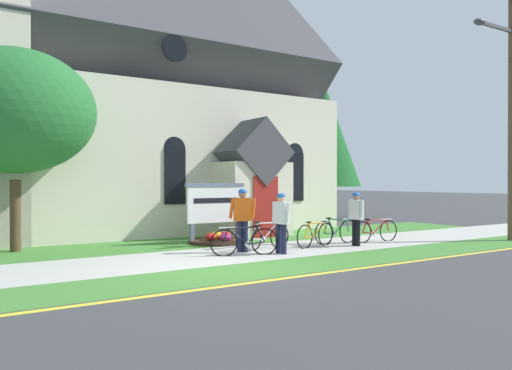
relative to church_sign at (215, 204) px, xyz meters
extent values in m
plane|color=#3D3D3F|center=(-2.07, -0.37, -1.20)|extent=(140.00, 140.00, 0.00)
cube|color=#B7B5AD|center=(-0.57, -2.50, -1.20)|extent=(32.00, 2.80, 0.01)
cube|color=#427F33|center=(-0.57, -4.81, -1.20)|extent=(32.00, 1.82, 0.01)
cube|color=#427F33|center=(-0.57, 0.39, -1.20)|extent=(24.00, 2.98, 0.01)
cube|color=yellow|center=(-0.57, -5.87, -1.20)|extent=(28.00, 0.16, 0.01)
cube|color=beige|center=(-0.57, 6.49, 1.45)|extent=(14.73, 9.22, 5.31)
cube|color=#424247|center=(-0.57, 6.49, 5.71)|extent=(15.23, 9.39, 9.39)
cube|color=beige|center=(2.08, 1.08, 0.10)|extent=(2.40, 1.60, 2.60)
cube|color=#424247|center=(2.08, 1.08, 1.75)|extent=(2.40, 1.80, 2.40)
cube|color=maroon|center=(2.08, 0.26, -0.15)|extent=(1.00, 0.06, 2.10)
cube|color=black|center=(-0.57, 1.85, 0.90)|extent=(0.76, 0.06, 1.90)
cone|color=black|center=(-0.57, 1.85, 1.85)|extent=(0.80, 0.06, 0.80)
cube|color=black|center=(4.59, 1.85, 0.90)|extent=(0.76, 0.06, 1.90)
cone|color=black|center=(4.59, 1.85, 1.85)|extent=(0.80, 0.06, 0.80)
cylinder|color=black|center=(-0.57, 1.85, 5.23)|extent=(0.90, 0.06, 0.90)
cube|color=slate|center=(-0.83, -0.03, -0.89)|extent=(0.12, 0.12, 0.63)
cube|color=slate|center=(0.83, 0.03, -0.89)|extent=(0.12, 0.12, 0.63)
cube|color=white|center=(0.00, 0.00, -0.01)|extent=(1.97, 0.14, 1.12)
cube|color=slate|center=(0.00, 0.00, 0.61)|extent=(2.09, 0.19, 0.12)
cube|color=black|center=(0.00, -0.04, 0.12)|extent=(1.57, 0.06, 0.16)
cylinder|color=#382319|center=(0.00, -0.21, -1.15)|extent=(1.85, 1.85, 0.10)
ellipsoid|color=red|center=(0.28, -0.15, -0.98)|extent=(0.36, 0.36, 0.24)
ellipsoid|color=gold|center=(0.07, 0.02, -0.98)|extent=(0.36, 0.36, 0.24)
ellipsoid|color=red|center=(-0.31, -0.30, -0.98)|extent=(0.36, 0.36, 0.24)
ellipsoid|color=#CC338C|center=(0.05, -0.55, -0.98)|extent=(0.36, 0.36, 0.24)
torus|color=black|center=(2.49, -2.32, -0.85)|extent=(0.75, 0.05, 0.75)
torus|color=black|center=(3.50, -2.30, -0.85)|extent=(0.75, 0.05, 0.75)
cylinder|color=#19723F|center=(3.15, -2.31, -0.69)|extent=(0.55, 0.05, 0.44)
cylinder|color=#19723F|center=(3.04, -2.31, -0.46)|extent=(0.75, 0.05, 0.09)
cylinder|color=#19723F|center=(2.78, -2.31, -0.67)|extent=(0.26, 0.04, 0.48)
cylinder|color=#19723F|center=(2.69, -2.31, -0.87)|extent=(0.41, 0.04, 0.09)
cylinder|color=#19723F|center=(2.58, -2.32, -0.64)|extent=(0.22, 0.04, 0.43)
cylinder|color=#19723F|center=(3.46, -2.30, -0.67)|extent=(0.12, 0.04, 0.37)
ellipsoid|color=black|center=(2.67, -2.32, -0.40)|extent=(0.24, 0.08, 0.05)
cylinder|color=silver|center=(3.42, -2.30, -0.47)|extent=(0.44, 0.04, 0.03)
cylinder|color=silver|center=(2.89, -2.31, -0.90)|extent=(0.18, 0.02, 0.18)
torus|color=black|center=(1.46, -2.68, -0.87)|extent=(0.70, 0.19, 0.71)
torus|color=black|center=(2.43, -2.46, -0.87)|extent=(0.70, 0.19, 0.71)
cylinder|color=orange|center=(2.10, -2.53, -0.72)|extent=(0.53, 0.15, 0.42)
cylinder|color=orange|center=(1.99, -2.55, -0.51)|extent=(0.73, 0.20, 0.08)
cylinder|color=orange|center=(1.74, -2.61, -0.70)|extent=(0.25, 0.09, 0.45)
cylinder|color=orange|center=(1.65, -2.63, -0.89)|extent=(0.40, 0.12, 0.09)
cylinder|color=orange|center=(1.55, -2.66, -0.68)|extent=(0.21, 0.08, 0.40)
cylinder|color=orange|center=(2.39, -2.46, -0.70)|extent=(0.12, 0.06, 0.35)
ellipsoid|color=black|center=(1.63, -2.64, -0.46)|extent=(0.25, 0.13, 0.05)
cylinder|color=silver|center=(2.35, -2.47, -0.51)|extent=(0.44, 0.12, 0.03)
cylinder|color=silver|center=(1.85, -2.59, -0.92)|extent=(0.18, 0.06, 0.18)
torus|color=black|center=(-0.08, -2.27, -0.86)|extent=(0.71, 0.12, 0.71)
torus|color=black|center=(0.94, -2.15, -0.86)|extent=(0.71, 0.12, 0.71)
cylinder|color=#B7B7BC|center=(0.60, -2.19, -0.69)|extent=(0.56, 0.10, 0.47)
cylinder|color=#B7B7BC|center=(0.48, -2.21, -0.46)|extent=(0.76, 0.13, 0.06)
cylinder|color=#B7B7BC|center=(0.22, -2.24, -0.68)|extent=(0.26, 0.07, 0.48)
cylinder|color=#B7B7BC|center=(0.12, -2.25, -0.89)|extent=(0.42, 0.09, 0.09)
cylinder|color=#B7B7BC|center=(0.01, -2.26, -0.66)|extent=(0.22, 0.06, 0.43)
cylinder|color=#B7B7BC|center=(0.90, -2.16, -0.67)|extent=(0.12, 0.05, 0.40)
ellipsoid|color=black|center=(0.10, -2.25, -0.42)|extent=(0.25, 0.11, 0.05)
cylinder|color=silver|center=(0.86, -2.16, -0.45)|extent=(0.44, 0.08, 0.03)
cylinder|color=silver|center=(0.33, -2.23, -0.92)|extent=(0.18, 0.04, 0.18)
torus|color=black|center=(-0.17, -3.04, -0.86)|extent=(0.69, 0.27, 0.72)
torus|color=black|center=(-1.19, -2.69, -0.86)|extent=(0.69, 0.27, 0.72)
cylinder|color=black|center=(-0.84, -2.81, -0.70)|extent=(0.56, 0.22, 0.45)
cylinder|color=black|center=(-0.73, -2.85, -0.48)|extent=(0.77, 0.29, 0.06)
cylinder|color=black|center=(-0.46, -2.94, -0.69)|extent=(0.27, 0.12, 0.46)
cylinder|color=black|center=(-0.37, -2.97, -0.89)|extent=(0.42, 0.17, 0.09)
cylinder|color=black|center=(-0.26, -3.01, -0.67)|extent=(0.23, 0.11, 0.41)
cylinder|color=black|center=(-1.15, -2.71, -0.68)|extent=(0.13, 0.07, 0.38)
ellipsoid|color=black|center=(-0.35, -2.98, -0.44)|extent=(0.25, 0.15, 0.05)
cylinder|color=silver|center=(-1.11, -2.72, -0.47)|extent=(0.43, 0.17, 0.03)
cylinder|color=silver|center=(-0.58, -2.90, -0.91)|extent=(0.18, 0.08, 0.18)
torus|color=black|center=(3.79, -2.62, -0.87)|extent=(0.70, 0.12, 0.70)
torus|color=black|center=(4.82, -2.75, -0.87)|extent=(0.70, 0.12, 0.70)
cylinder|color=#A51E19|center=(4.47, -2.71, -0.72)|extent=(0.56, 0.10, 0.44)
cylinder|color=#A51E19|center=(4.35, -2.69, -0.51)|extent=(0.77, 0.13, 0.04)
cylinder|color=#A51E19|center=(4.09, -2.66, -0.71)|extent=(0.26, 0.07, 0.43)
cylinder|color=#A51E19|center=(3.99, -2.65, -0.90)|extent=(0.42, 0.09, 0.09)
cylinder|color=#A51E19|center=(3.88, -2.63, -0.69)|extent=(0.22, 0.06, 0.38)
cylinder|color=#A51E19|center=(4.78, -2.74, -0.69)|extent=(0.12, 0.05, 0.37)
ellipsoid|color=black|center=(3.97, -2.65, -0.47)|extent=(0.25, 0.11, 0.05)
cylinder|color=silver|center=(4.74, -2.74, -0.49)|extent=(0.44, 0.08, 0.03)
cylinder|color=silver|center=(4.20, -2.67, -0.92)|extent=(0.18, 0.04, 0.18)
cylinder|color=#191E38|center=(-0.37, -2.40, -0.78)|extent=(0.15, 0.15, 0.85)
cylinder|color=#191E38|center=(-0.50, -2.34, -0.78)|extent=(0.15, 0.15, 0.85)
cube|color=#E55914|center=(-0.44, -2.37, -0.04)|extent=(0.52, 0.39, 0.62)
sphere|color=#936B51|center=(-0.44, -2.37, 0.38)|extent=(0.22, 0.22, 0.22)
ellipsoid|color=#1E59B2|center=(-0.44, -2.37, 0.44)|extent=(0.33, 0.35, 0.15)
cylinder|color=#E55914|center=(-0.20, -2.53, -0.01)|extent=(0.09, 0.17, 0.57)
cylinder|color=#E55914|center=(-0.68, -2.21, -0.01)|extent=(0.09, 0.25, 0.56)
cylinder|color=#191E38|center=(0.29, -3.26, -0.80)|extent=(0.15, 0.15, 0.80)
cylinder|color=#191E38|center=(0.26, -3.06, -0.80)|extent=(0.15, 0.15, 0.80)
cube|color=silver|center=(0.27, -3.16, -0.11)|extent=(0.27, 0.48, 0.58)
sphere|color=tan|center=(0.27, -3.16, 0.28)|extent=(0.21, 0.21, 0.21)
ellipsoid|color=#1E59B2|center=(0.27, -3.16, 0.34)|extent=(0.29, 0.26, 0.14)
cylinder|color=silver|center=(0.28, -3.44, -0.08)|extent=(0.09, 0.14, 0.53)
cylinder|color=silver|center=(0.27, -2.89, -0.08)|extent=(0.09, 0.22, 0.53)
cylinder|color=black|center=(3.09, -3.00, -0.81)|extent=(0.15, 0.15, 0.79)
cylinder|color=black|center=(3.08, -3.13, -0.81)|extent=(0.15, 0.15, 0.79)
cube|color=silver|center=(3.09, -3.07, -0.12)|extent=(0.21, 0.45, 0.58)
sphere|color=#936B51|center=(3.09, -3.07, 0.27)|extent=(0.21, 0.21, 0.21)
ellipsoid|color=#1E59B2|center=(3.09, -3.07, 0.33)|extent=(0.26, 0.22, 0.14)
cylinder|color=silver|center=(3.14, -2.80, -0.09)|extent=(0.09, 0.11, 0.52)
cylinder|color=silver|center=(3.04, -3.34, -0.09)|extent=(0.09, 0.09, 0.52)
cylinder|color=brown|center=(8.37, -4.77, 3.40)|extent=(0.24, 0.24, 9.20)
cube|color=#4C4C51|center=(7.47, -4.77, 5.59)|extent=(1.80, 0.10, 0.10)
ellipsoid|color=#3F3F44|center=(6.57, -4.77, 5.59)|extent=(0.44, 0.28, 0.20)
cylinder|color=#4C3823|center=(9.39, 5.95, -0.37)|extent=(0.28, 0.28, 1.67)
cone|color=#195623|center=(9.39, 5.95, 3.39)|extent=(4.07, 4.07, 5.84)
cylinder|color=#4C3823|center=(-5.57, 1.15, -0.22)|extent=(0.28, 0.28, 1.97)
ellipsoid|color=#23662D|center=(-5.57, 1.15, 2.64)|extent=(4.28, 4.28, 3.40)
camera|label=1|loc=(-7.33, -13.74, 0.71)|focal=34.61mm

